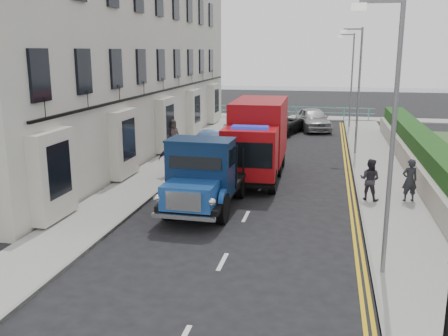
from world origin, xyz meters
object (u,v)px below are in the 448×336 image
Objects in this scene: pedestrian_east_near at (410,180)px; bedford_lorry at (202,180)px; lamp_mid at (357,84)px; lamp_near at (389,125)px; lamp_far at (350,75)px; red_lorry at (258,137)px; parked_car_front at (208,164)px.

bedford_lorry is at bearing 3.65° from pedestrian_east_near.
lamp_near is at bearing -90.00° from lamp_mid.
lamp_far is at bearing 90.00° from lamp_mid.
pedestrian_east_near is (7.49, 2.65, -0.30)m from bedford_lorry.
lamp_near is at bearing -33.92° from bedford_lorry.
parked_car_front is at bearing -158.79° from red_lorry.
pedestrian_east_near is at bearing -84.95° from lamp_far.
lamp_mid is 13.51m from bedford_lorry.
lamp_mid is at bearing 90.00° from lamp_near.
lamp_mid is at bearing 65.45° from bedford_lorry.
red_lorry is at bearing 79.75° from bedford_lorry.
red_lorry reaches higher than bedford_lorry.
lamp_far is at bearing 64.25° from parked_car_front.
lamp_mid reaches higher than bedford_lorry.
lamp_far reaches higher than parked_car_front.
bedford_lorry is 0.86× the size of red_lorry.
parked_car_front is 2.46× the size of pedestrian_east_near.
lamp_mid is 7.99m from red_lorry.
lamp_mid is 10.34m from parked_car_front.
parked_car_front is (-0.98, 4.82, -0.56)m from bedford_lorry.
lamp_near is 26.00m from lamp_far.
red_lorry is at bearing 115.15° from lamp_near.
bedford_lorry is at bearing -82.57° from parked_car_front.
lamp_far is 1.20× the size of bedford_lorry.
lamp_near reaches higher than bedford_lorry.
lamp_far is (0.00, 26.00, 0.00)m from lamp_near.
lamp_mid is at bearing -90.00° from lamp_far.
pedestrian_east_near is at bearing -18.44° from parked_car_front.
bedford_lorry reaches higher than pedestrian_east_near.
lamp_near is at bearing -90.00° from lamp_far.
pedestrian_east_near reaches higher than parked_car_front.
red_lorry is at bearing -41.72° from pedestrian_east_near.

